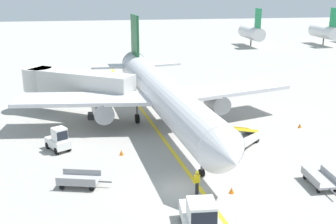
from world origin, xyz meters
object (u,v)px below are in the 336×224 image
object	(u,v)px
baggage_tug_near_wing	(58,140)
belt_loader_forward_hold	(243,137)
airliner	(161,93)
safety_cone_wingtip_left	(122,153)
jet_bridge	(70,83)
safety_cone_nose_left	(300,126)
baggage_cart_empty_trailing	(79,180)
baggage_cart_loaded	(320,179)
ground_crew_marshaller	(197,182)
pushback_tug	(200,217)
safety_cone_nose_right	(232,190)

from	to	relation	value
baggage_tug_near_wing	belt_loader_forward_hold	bearing A→B (deg)	-5.80
airliner	safety_cone_wingtip_left	distance (m)	8.86
belt_loader_forward_hold	jet_bridge	bearing A→B (deg)	141.72
baggage_tug_near_wing	safety_cone_nose_left	distance (m)	23.23
baggage_cart_empty_trailing	safety_cone_wingtip_left	xyz separation A→B (m)	(3.28, 5.13, -0.25)
baggage_cart_loaded	safety_cone_nose_left	world-z (taller)	baggage_cart_loaded
baggage_cart_loaded	ground_crew_marshaller	world-z (taller)	ground_crew_marshaller
ground_crew_marshaller	jet_bridge	bearing A→B (deg)	114.63
baggage_tug_near_wing	safety_cone_nose_left	xyz separation A→B (m)	(23.14, 2.03, -0.71)
pushback_tug	baggage_cart_empty_trailing	distance (m)	9.92
jet_bridge	safety_cone_nose_right	distance (m)	23.67
pushback_tug	safety_cone_nose_left	xyz separation A→B (m)	(14.27, 16.19, -0.77)
safety_cone_nose_left	baggage_cart_loaded	bearing A→B (deg)	-110.71
jet_bridge	safety_cone_nose_left	bearing A→B (deg)	-20.55
baggage_cart_loaded	safety_cone_wingtip_left	size ratio (longest dim) A/B	8.61
pushback_tug	safety_cone_wingtip_left	world-z (taller)	pushback_tug
baggage_cart_empty_trailing	safety_cone_nose_right	distance (m)	10.61
jet_bridge	pushback_tug	xyz separation A→B (m)	(8.27, -24.64, -2.55)
baggage_cart_loaded	baggage_cart_empty_trailing	distance (m)	16.94
jet_bridge	safety_cone_nose_left	size ratio (longest dim) A/B	27.45
airliner	ground_crew_marshaller	bearing A→B (deg)	-89.50
belt_loader_forward_hold	baggage_cart_loaded	distance (m)	8.68
belt_loader_forward_hold	ground_crew_marshaller	bearing A→B (deg)	-127.48
jet_bridge	belt_loader_forward_hold	size ratio (longest dim) A/B	2.68
safety_cone_nose_left	safety_cone_wingtip_left	bearing A→B (deg)	-167.46
pushback_tug	baggage_cart_loaded	bearing A→B (deg)	23.72
jet_bridge	airliner	bearing A→B (deg)	-31.15
jet_bridge	baggage_cart_empty_trailing	bearing A→B (deg)	-85.67
safety_cone_wingtip_left	baggage_cart_loaded	bearing A→B (deg)	-30.47
baggage_tug_near_wing	belt_loader_forward_hold	xyz separation A→B (m)	(15.92, -1.62, -0.15)
baggage_cart_loaded	safety_cone_nose_left	size ratio (longest dim) A/B	8.61
pushback_tug	safety_cone_wingtip_left	size ratio (longest dim) A/B	8.47
jet_bridge	safety_cone_wingtip_left	xyz separation A→B (m)	(4.61, -12.44, -3.32)
airliner	jet_bridge	world-z (taller)	airliner
safety_cone_nose_left	safety_cone_wingtip_left	world-z (taller)	same
airliner	safety_cone_nose_left	distance (m)	14.15
baggage_cart_loaded	baggage_cart_empty_trailing	world-z (taller)	same
baggage_cart_loaded	ground_crew_marshaller	size ratio (longest dim) A/B	2.23
pushback_tug	baggage_cart_empty_trailing	world-z (taller)	pushback_tug
jet_bridge	baggage_cart_loaded	distance (m)	27.37
ground_crew_marshaller	safety_cone_nose_right	size ratio (longest dim) A/B	3.86
belt_loader_forward_hold	safety_cone_nose_left	world-z (taller)	belt_loader_forward_hold
pushback_tug	ground_crew_marshaller	distance (m)	4.65
airliner	belt_loader_forward_hold	world-z (taller)	airliner
baggage_tug_near_wing	baggage_cart_empty_trailing	world-z (taller)	baggage_tug_near_wing
baggage_cart_loaded	safety_cone_wingtip_left	world-z (taller)	baggage_cart_loaded
safety_cone_nose_right	safety_cone_wingtip_left	world-z (taller)	same
jet_bridge	baggage_tug_near_wing	bearing A→B (deg)	-93.24
airliner	baggage_cart_empty_trailing	xyz separation A→B (m)	(-7.75, -12.08, -2.95)
ground_crew_marshaller	safety_cone_nose_left	xyz separation A→B (m)	(13.33, 11.63, -0.69)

